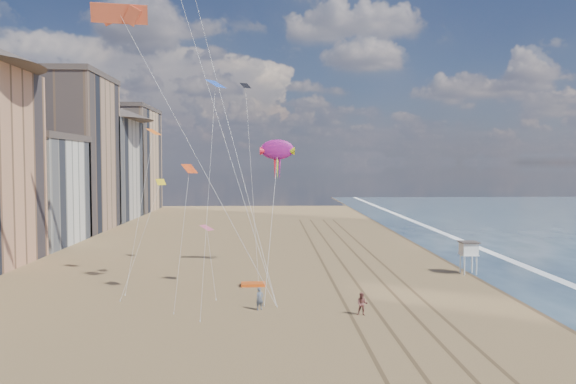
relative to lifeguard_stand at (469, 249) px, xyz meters
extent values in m
plane|color=brown|center=(-14.61, -29.15, -2.84)|extent=(260.00, 260.00, 0.00)
plane|color=#42301E|center=(4.39, 10.85, -2.84)|extent=(260.00, 260.00, 0.00)
plane|color=white|center=(8.59, 10.85, -2.84)|extent=(260.00, 260.00, 0.00)
cube|color=brown|center=(-15.81, 0.85, -2.84)|extent=(0.28, 120.00, 0.01)
cube|color=brown|center=(-13.41, 0.85, -2.84)|extent=(0.28, 120.00, 0.01)
cube|color=brown|center=(-10.61, 0.85, -2.84)|extent=(0.28, 120.00, 0.01)
cube|color=brown|center=(-8.41, 0.85, -2.84)|extent=(0.28, 120.00, 0.01)
cube|color=silver|center=(-59.61, 24.85, 5.16)|extent=(14.00, 18.00, 16.00)
cube|color=#473D38|center=(-59.61, 24.85, 13.66)|extent=(14.28, 18.36, 1.00)
cube|color=tan|center=(-60.61, 42.85, 11.16)|extent=(16.00, 20.00, 28.00)
cube|color=#473D38|center=(-60.61, 42.85, 25.66)|extent=(16.32, 20.40, 1.00)
cube|color=#BCB2A3|center=(-60.11, 62.85, 8.16)|extent=(15.00, 22.00, 22.00)
cone|color=#473D38|center=(-60.11, 62.85, 21.36)|extent=(34.22, 34.22, 4.40)
cube|color=tan|center=(-60.61, 84.85, 10.16)|extent=(16.00, 24.00, 26.00)
cube|color=#473D38|center=(-60.61, 84.85, 23.66)|extent=(16.32, 24.48, 1.00)
cylinder|color=white|center=(-0.68, -0.68, -1.82)|extent=(0.14, 0.14, 2.04)
cylinder|color=white|center=(0.68, -0.68, -1.82)|extent=(0.14, 0.14, 2.04)
cylinder|color=white|center=(-0.68, 0.68, -1.82)|extent=(0.14, 0.14, 2.04)
cylinder|color=white|center=(0.68, 0.68, -1.82)|extent=(0.14, 0.14, 2.04)
cube|color=white|center=(0.00, 0.00, -0.63)|extent=(1.82, 1.82, 0.14)
cube|color=white|center=(0.00, 0.00, 0.05)|extent=(1.70, 1.70, 1.25)
cube|color=#473D38|center=(0.00, 0.00, 0.79)|extent=(2.04, 2.04, 0.11)
cube|color=#E05112|center=(-24.16, -5.21, -2.70)|extent=(2.58, 1.73, 0.28)
ellipsoid|color=#971779|center=(-21.53, 5.35, 11.33)|extent=(4.25, 0.80, 2.52)
cone|color=red|center=(-23.05, 5.35, 11.14)|extent=(1.14, 0.95, 0.95)
cone|color=#D3E418|center=(-20.02, 5.35, 11.14)|extent=(1.14, 0.95, 0.95)
cylinder|color=silver|center=(-22.26, -4.10, 3.77)|extent=(0.03, 0.03, 23.11)
imported|color=slate|center=(-23.35, -14.69, -1.88)|extent=(0.84, 0.76, 1.93)
imported|color=brown|center=(-14.87, -16.68, -1.90)|extent=(1.08, 0.94, 1.89)
cube|color=#E85833|center=(-36.33, -9.10, 23.49)|extent=(5.14, 1.70, 1.75)
plane|color=blue|center=(-27.57, -8.45, 17.21)|extent=(2.36, 2.39, 0.85)
plane|color=red|center=(-29.92, -9.81, 9.20)|extent=(1.85, 1.83, 0.84)
plane|color=gold|center=(-34.11, -1.82, 7.69)|extent=(1.51, 1.43, 0.63)
plane|color=#CA4E6D|center=(-29.01, -3.99, 3.00)|extent=(1.73, 1.76, 0.49)
plane|color=orange|center=(-34.91, -1.29, 13.06)|extent=(1.86, 1.93, 0.70)
plane|color=black|center=(-25.24, 3.33, 18.65)|extent=(1.70, 1.62, 0.73)
camera|label=1|loc=(-22.56, -62.14, 9.75)|focal=35.00mm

